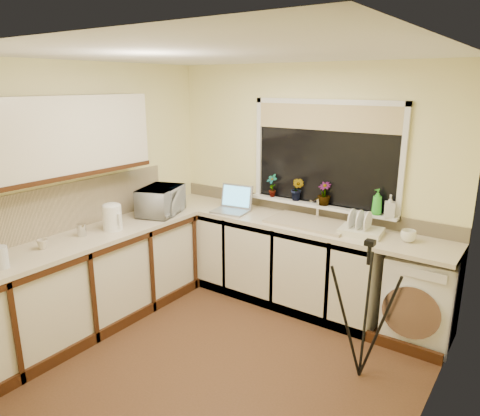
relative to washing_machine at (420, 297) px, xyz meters
name	(u,v)px	position (x,y,z in m)	size (l,w,h in m)	color
floor	(221,354)	(-1.30, -1.23, -0.41)	(3.20, 3.20, 0.00)	brown
ceiling	(217,54)	(-1.30, -1.23, 2.04)	(3.20, 3.20, 0.00)	white
wall_back	(306,184)	(-1.30, 0.27, 0.82)	(3.20, 3.20, 0.00)	#FFF6AA
wall_front	(44,286)	(-1.30, -2.73, 0.82)	(3.20, 3.20, 0.00)	#FFF6AA
wall_left	(91,191)	(-2.90, -1.23, 0.82)	(3.00, 3.00, 0.00)	#FFF6AA
wall_right	(434,263)	(0.30, -1.23, 0.82)	(3.00, 3.00, 0.00)	#FFF6AA
base_cabinet_back	(264,257)	(-1.63, -0.03, 0.02)	(2.55, 0.60, 0.86)	silver
base_cabinet_left	(92,283)	(-2.60, -1.53, 0.02)	(0.54, 2.40, 0.86)	silver
worktop_back	(292,222)	(-1.30, -0.03, 0.47)	(3.20, 0.60, 0.04)	beige
worktop_left	(88,238)	(-2.60, -1.53, 0.47)	(0.60, 2.40, 0.04)	beige
upper_cabinet	(53,138)	(-2.74, -1.68, 1.39)	(0.28, 1.90, 0.70)	silver
splashback_left	(66,207)	(-2.89, -1.53, 0.72)	(0.02, 2.40, 0.45)	beige
splashback_back	(305,208)	(-1.30, 0.26, 0.56)	(3.20, 0.02, 0.14)	beige
window_glass	(325,155)	(-1.10, 0.25, 1.14)	(1.50, 0.02, 1.00)	black
window_blind	(326,117)	(-1.10, 0.23, 1.52)	(1.50, 0.02, 0.25)	tan
windowsill	(320,206)	(-1.10, 0.20, 0.63)	(1.60, 0.14, 0.03)	white
sink	(309,223)	(-1.10, -0.03, 0.51)	(0.82, 0.46, 0.03)	tan
faucet	(318,208)	(-1.10, 0.15, 0.61)	(0.03, 0.03, 0.24)	silver
washing_machine	(420,297)	(0.00, 0.00, 0.00)	(0.57, 0.55, 0.81)	white
laptop	(233,204)	(-2.00, -0.09, 0.57)	(0.41, 0.38, 0.28)	#93939A
kettle	(112,218)	(-2.55, -1.28, 0.61)	(0.18, 0.18, 0.24)	white
dish_rack	(361,231)	(-0.57, -0.05, 0.52)	(0.38, 0.28, 0.06)	silver
tripod	(364,311)	(-0.22, -0.83, 0.17)	(0.56, 0.56, 1.14)	black
glass_jug	(0,257)	(-2.51, -2.37, 0.58)	(0.12, 0.12, 0.17)	silver
steel_jar	(82,230)	(-2.64, -1.56, 0.55)	(0.08, 0.08, 0.11)	silver
microwave	(161,201)	(-2.56, -0.63, 0.64)	(0.53, 0.36, 0.29)	silver
plant_a	(272,185)	(-1.68, 0.19, 0.77)	(0.13, 0.09, 0.25)	#999999
plant_b	(297,189)	(-1.37, 0.19, 0.77)	(0.14, 0.11, 0.25)	#999999
plant_c	(324,194)	(-1.06, 0.19, 0.76)	(0.13, 0.13, 0.24)	#999999
soap_bottle_green	(377,202)	(-0.51, 0.17, 0.77)	(0.09, 0.10, 0.25)	green
soap_bottle_clear	(390,206)	(-0.39, 0.16, 0.75)	(0.09, 0.10, 0.21)	#999999
cup_back	(408,236)	(-0.16, 0.00, 0.55)	(0.13, 0.13, 0.11)	white
cup_left	(42,244)	(-2.63, -1.96, 0.53)	(0.09, 0.09, 0.08)	beige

